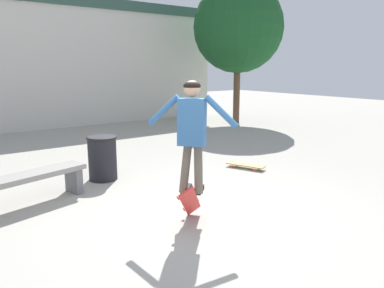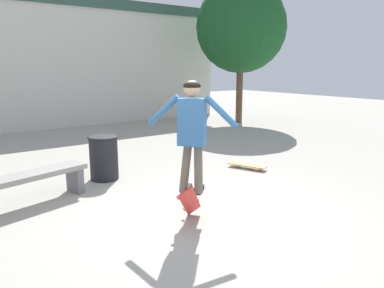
% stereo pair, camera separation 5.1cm
% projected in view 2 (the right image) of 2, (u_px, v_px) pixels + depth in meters
% --- Properties ---
extents(ground_plane, '(40.00, 40.00, 0.00)m').
position_uv_depth(ground_plane, '(202.00, 217.00, 5.16)').
color(ground_plane, '#A39E93').
extents(building_backdrop, '(15.13, 0.52, 5.35)m').
position_uv_depth(building_backdrop, '(29.00, 60.00, 11.76)').
color(building_backdrop, beige).
rests_on(building_backdrop, ground_plane).
extents(tree_right, '(3.19, 3.19, 4.98)m').
position_uv_depth(tree_right, '(241.00, 27.00, 13.16)').
color(tree_right, brown).
rests_on(tree_right, ground_plane).
extents(park_bench, '(1.90, 0.86, 0.50)m').
position_uv_depth(park_bench, '(27.00, 182.00, 5.52)').
color(park_bench, gray).
rests_on(park_bench, ground_plane).
extents(trash_bin, '(0.55, 0.55, 0.81)m').
position_uv_depth(trash_bin, '(104.00, 157.00, 6.83)').
color(trash_bin, black).
rests_on(trash_bin, ground_plane).
extents(skater, '(0.83, 0.96, 1.47)m').
position_uv_depth(skater, '(192.00, 127.00, 4.78)').
color(skater, teal).
extents(skateboard_flipping, '(0.66, 0.54, 0.63)m').
position_uv_depth(skateboard_flipping, '(190.00, 201.00, 4.90)').
color(skateboard_flipping, red).
extents(skateboard_resting, '(0.48, 0.81, 0.08)m').
position_uv_depth(skateboard_resting, '(247.00, 165.00, 7.62)').
color(skateboard_resting, '#AD894C').
rests_on(skateboard_resting, ground_plane).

